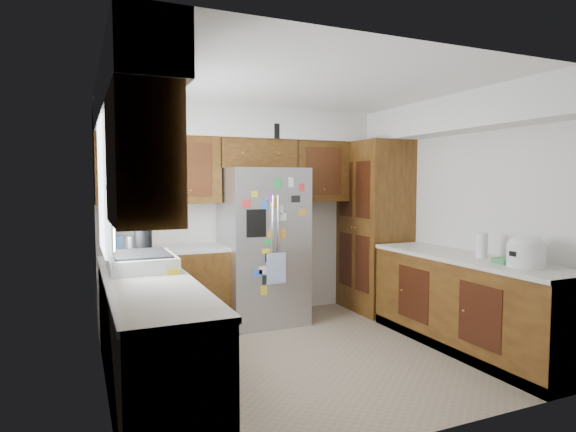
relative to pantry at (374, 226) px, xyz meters
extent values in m
plane|color=gray|center=(-1.50, -1.15, -1.07)|extent=(3.60, 3.60, 0.00)
cube|color=silver|center=(-1.50, 0.45, 0.18)|extent=(3.60, 0.04, 2.50)
cube|color=silver|center=(-3.30, -1.15, 0.18)|extent=(0.04, 3.20, 2.50)
cube|color=silver|center=(0.30, -1.15, 0.18)|extent=(0.04, 3.20, 2.50)
cube|color=silver|center=(-1.50, -2.75, 0.18)|extent=(3.60, 0.04, 2.50)
cube|color=white|center=(-1.50, -1.15, 1.43)|extent=(3.60, 3.20, 0.02)
cube|color=silver|center=(-1.50, 0.26, 1.25)|extent=(3.60, 0.38, 0.35)
cube|color=silver|center=(-3.11, -1.15, 1.25)|extent=(0.38, 3.20, 0.35)
cube|color=silver|center=(0.11, -1.15, 1.25)|extent=(0.38, 3.20, 0.35)
cube|color=#42230C|center=(-2.63, 0.28, 0.70)|extent=(1.33, 0.34, 0.75)
cube|color=#42230C|center=(-0.36, 0.28, 0.70)|extent=(1.33, 0.34, 0.75)
cube|color=#42230C|center=(-3.13, -2.30, 0.70)|extent=(0.34, 0.85, 0.75)
cube|color=white|center=(-3.29, -1.05, 0.53)|extent=(0.02, 0.90, 1.05)
cube|color=white|center=(-3.25, -1.05, 0.53)|extent=(0.01, 1.02, 1.15)
cube|color=#1E49B0|center=(-2.54, 0.09, 0.55)|extent=(0.16, 0.02, 0.22)
cube|color=beige|center=(-2.88, 0.09, 0.75)|extent=(0.16, 0.02, 0.20)
cube|color=#42230C|center=(-3.00, -1.45, -0.64)|extent=(0.60, 2.60, 0.88)
cube|color=#42230C|center=(-2.33, 0.15, -0.64)|extent=(0.75, 0.60, 0.88)
cube|color=silver|center=(-3.00, -1.45, -0.17)|extent=(0.63, 2.60, 0.04)
cube|color=silver|center=(-2.33, 0.15, -0.17)|extent=(0.75, 0.60, 0.04)
cube|color=black|center=(-3.00, -1.45, -1.02)|extent=(0.60, 2.60, 0.10)
cube|color=white|center=(-2.69, -2.30, -0.61)|extent=(0.01, 0.58, 0.80)
cube|color=#42230C|center=(0.00, -1.62, -0.64)|extent=(0.60, 2.25, 0.88)
cube|color=silver|center=(0.00, -1.62, -0.17)|extent=(0.63, 2.25, 0.04)
cube|color=black|center=(0.00, -1.62, -1.02)|extent=(0.60, 2.25, 0.10)
cube|color=#42230C|center=(0.00, 0.00, 0.00)|extent=(0.60, 0.90, 2.15)
cube|color=#A0A1A5|center=(-1.50, 0.05, -0.17)|extent=(0.90, 0.75, 1.80)
cylinder|color=silver|center=(-1.53, -0.34, -0.02)|extent=(0.02, 0.02, 0.90)
cylinder|color=silver|center=(-1.47, -0.34, -0.02)|extent=(0.02, 0.02, 0.90)
cube|color=black|center=(-1.72, -0.33, 0.12)|extent=(0.22, 0.01, 0.30)
cube|color=white|center=(-1.50, -0.35, -0.38)|extent=(0.22, 0.01, 0.34)
cube|color=white|center=(-1.44, -0.33, 0.26)|extent=(0.07, 0.00, 0.10)
cube|color=green|center=(-1.47, -0.33, 0.55)|extent=(0.09, 0.00, 0.11)
cube|color=white|center=(-1.31, -0.33, 0.56)|extent=(0.06, 0.00, 0.11)
cube|color=#8C4C99|center=(-1.57, -0.33, 0.40)|extent=(0.06, 0.00, 0.10)
cube|color=yellow|center=(-1.61, -0.33, -0.18)|extent=(0.09, 0.00, 0.06)
cube|color=white|center=(-1.42, -0.33, 0.19)|extent=(0.09, 0.00, 0.08)
cube|color=blue|center=(-1.62, -0.33, 0.31)|extent=(0.07, 0.00, 0.12)
cube|color=yellow|center=(-1.64, -0.33, -0.62)|extent=(0.07, 0.00, 0.10)
cube|color=black|center=(-1.60, -0.33, -0.25)|extent=(0.05, 0.00, 0.10)
cube|color=blue|center=(-1.71, -0.33, -0.42)|extent=(0.11, 0.00, 0.07)
cube|color=orange|center=(-1.42, -0.33, 0.00)|extent=(0.08, 0.00, 0.11)
cube|color=red|center=(-1.18, -0.33, 0.51)|extent=(0.06, 0.00, 0.09)
cube|color=black|center=(-1.26, -0.33, 0.38)|extent=(0.11, 0.00, 0.08)
cube|color=red|center=(-1.83, -0.33, 0.34)|extent=(0.10, 0.00, 0.09)
cube|color=orange|center=(-1.51, -0.33, 0.33)|extent=(0.06, 0.00, 0.11)
cube|color=black|center=(-1.61, -0.33, -0.50)|extent=(0.09, 0.00, 0.10)
cube|color=orange|center=(-1.17, -0.33, 0.23)|extent=(0.10, 0.00, 0.08)
cube|color=green|center=(-1.59, -0.33, -0.08)|extent=(0.08, 0.00, 0.06)
cube|color=white|center=(-1.64, -0.33, -0.39)|extent=(0.10, 0.00, 0.08)
cube|color=orange|center=(-1.57, -0.33, 0.00)|extent=(0.05, 0.00, 0.08)
cube|color=yellow|center=(-1.74, -0.33, 0.44)|extent=(0.07, 0.00, 0.06)
cube|color=#42230C|center=(-1.50, 0.28, 0.90)|extent=(0.96, 0.34, 0.35)
sphere|color=blue|center=(-1.65, 0.22, 1.21)|extent=(0.27, 0.27, 0.27)
cylinder|color=black|center=(-1.32, 0.22, 1.16)|extent=(0.30, 0.30, 0.17)
ellipsoid|color=#333338|center=(-1.32, 0.22, 1.25)|extent=(0.28, 0.28, 0.12)
cube|color=white|center=(-3.00, -1.05, -0.09)|extent=(0.52, 0.70, 0.12)
cube|color=black|center=(-3.00, -1.05, -0.03)|extent=(0.44, 0.60, 0.02)
cylinder|color=silver|center=(-3.20, -1.05, 0.07)|extent=(0.02, 0.02, 0.30)
cylinder|color=silver|center=(-3.14, -1.05, 0.20)|extent=(0.16, 0.02, 0.02)
cube|color=yellow|center=(-2.80, -1.33, -0.13)|extent=(0.10, 0.18, 0.04)
cube|color=black|center=(-2.92, -0.58, -0.10)|extent=(0.18, 0.14, 0.10)
cylinder|color=black|center=(-2.92, -0.58, 0.09)|extent=(0.16, 0.16, 0.28)
cylinder|color=#A0A1A5|center=(-3.01, -0.32, -0.05)|extent=(0.14, 0.14, 0.20)
sphere|color=white|center=(-2.86, -0.20, -0.05)|extent=(0.20, 0.20, 0.20)
cube|color=#3F72B2|center=(-3.10, -0.05, -0.06)|extent=(0.14, 0.10, 0.18)
cube|color=#BFB28C|center=(-2.93, 0.08, -0.08)|extent=(0.10, 0.08, 0.14)
cylinder|color=white|center=(-2.96, -0.74, -0.10)|extent=(0.08, 0.08, 0.11)
cylinder|color=white|center=(0.00, -2.27, -0.05)|extent=(0.31, 0.31, 0.20)
ellipsoid|color=white|center=(0.00, -2.27, 0.05)|extent=(0.30, 0.30, 0.13)
cube|color=black|center=(-0.14, -2.27, -0.03)|extent=(0.04, 0.06, 0.04)
cylinder|color=white|center=(0.04, -1.75, -0.04)|extent=(0.11, 0.11, 0.24)
camera|label=1|loc=(-3.47, -5.15, 0.56)|focal=30.00mm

